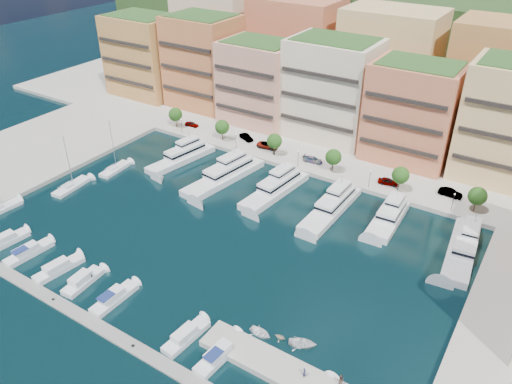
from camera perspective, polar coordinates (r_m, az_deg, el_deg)
ground at (r=98.35m, az=-4.02°, el=-4.80°), size 400.00×400.00×0.00m
north_quay at (r=146.11m, az=10.63°, el=7.32°), size 220.00×64.00×2.00m
hillside at (r=188.86m, az=16.59°, el=12.05°), size 240.00×40.00×58.00m
south_pontoon at (r=84.18m, az=-18.30°, el=-14.01°), size 72.00×2.20×0.35m
finger_pier at (r=73.12m, az=5.40°, el=-20.93°), size 32.00×5.00×2.00m
apartment_0 at (r=167.16m, az=-12.61°, el=15.00°), size 22.00×16.50×24.80m
apartment_1 at (r=154.08m, az=-6.04°, el=14.60°), size 20.00×16.50×26.80m
apartment_2 at (r=141.43m, az=0.37°, el=12.41°), size 20.00×15.50×22.80m
apartment_3 at (r=133.22m, az=8.65°, el=11.56°), size 22.00×16.50×25.80m
apartment_4 at (r=125.00m, az=17.44°, el=8.66°), size 20.00×15.50×23.80m
backblock_0 at (r=176.96m, az=-4.42°, el=17.39°), size 26.00×18.00×30.00m
backblock_1 at (r=161.19m, az=4.52°, el=16.03°), size 26.00×18.00×30.00m
backblock_2 at (r=149.83m, az=14.91°, el=13.96°), size 26.00×18.00×30.00m
backblock_3 at (r=143.94m, az=26.33°, el=11.12°), size 26.00×18.00×30.00m
tree_0 at (r=141.47m, az=-9.19°, el=8.75°), size 3.80×3.80×5.65m
tree_1 at (r=132.01m, az=-3.89°, el=7.42°), size 3.80×3.80×5.65m
tree_2 at (r=123.90m, az=2.12°, el=5.83°), size 3.80×3.80×5.65m
tree_3 at (r=117.42m, az=8.84°, el=3.96°), size 3.80×3.80×5.65m
tree_4 at (r=112.85m, az=16.19°, el=1.85°), size 3.80×3.80×5.65m
tree_5 at (r=110.43m, az=23.99°, el=-0.42°), size 3.80×3.80×5.65m
lamppost_0 at (r=137.76m, az=-8.52°, el=7.77°), size 0.30×0.30×4.20m
lamppost_1 at (r=127.46m, az=-2.30°, el=6.12°), size 0.30×0.30×4.20m
lamppost_2 at (r=119.01m, az=4.85°, el=4.13°), size 0.30×0.30×4.20m
lamppost_3 at (r=112.82m, az=12.90°, el=1.80°), size 0.30×0.30×4.20m
lamppost_4 at (r=109.27m, az=21.64°, el=-0.78°), size 0.30×0.30×4.20m
yacht_1 at (r=125.51m, az=-8.34°, el=4.00°), size 7.32×19.87×7.30m
yacht_2 at (r=116.30m, az=-3.43°, el=2.05°), size 8.32×23.51×7.30m
yacht_3 at (r=110.93m, az=2.40°, el=0.54°), size 6.68×20.77×7.30m
yacht_4 at (r=105.63m, az=8.71°, el=-1.62°), size 5.20×20.90×7.30m
yacht_5 at (r=104.56m, az=14.96°, el=-2.70°), size 5.33×15.45×7.30m
yacht_6 at (r=100.46m, az=22.58°, el=-5.78°), size 6.65×20.56×7.30m
cruiser_0 at (r=106.54m, az=-26.62°, el=-5.02°), size 3.34×8.27×2.55m
cruiser_1 at (r=101.50m, az=-24.57°, el=-6.32°), size 3.19×9.20×2.66m
cruiser_2 at (r=95.48m, az=-21.63°, el=-8.15°), size 3.65×9.26×2.55m
cruiser_3 at (r=91.27m, az=-19.20°, el=-9.64°), size 3.24×7.95×2.55m
cruiser_4 at (r=86.42m, az=-15.92°, el=-11.61°), size 2.60×8.70×2.66m
cruiser_6 at (r=78.19m, az=-8.02°, el=-16.06°), size 3.08×8.38×2.55m
cruiser_7 at (r=75.39m, az=-4.20°, el=-18.05°), size 3.19×9.15×2.66m
sailboat_2 at (r=124.62m, az=-15.80°, el=2.48°), size 3.39×8.73×13.20m
sailboat_0 at (r=117.94m, az=-27.08°, el=-1.72°), size 3.46×8.26×13.20m
sailboat_1 at (r=120.23m, az=-20.33°, el=0.54°), size 3.73×9.74×13.20m
tender_1 at (r=77.68m, az=2.77°, el=-16.20°), size 1.78×1.55×0.91m
tender_0 at (r=78.24m, az=0.51°, el=-15.80°), size 3.78×2.83×0.75m
tender_2 at (r=77.06m, az=5.34°, el=-16.86°), size 5.01×4.39×0.86m
car_0 at (r=142.35m, az=-7.35°, el=7.70°), size 4.11×1.95×1.36m
car_1 at (r=133.03m, az=-1.12°, el=6.28°), size 4.95×3.33×1.54m
car_2 at (r=128.58m, az=1.33°, el=5.36°), size 5.87×3.36×1.54m
car_3 at (r=122.31m, az=6.50°, el=3.70°), size 5.08×2.52×1.42m
car_4 at (r=115.94m, az=14.86°, el=1.19°), size 4.72×2.63×1.52m
car_5 at (r=115.55m, az=21.33°, el=-0.09°), size 5.02×1.93×1.63m
person_0 at (r=71.93m, az=5.56°, el=-19.85°), size 0.44×0.62×1.58m
person_1 at (r=71.52m, az=9.63°, el=-20.43°), size 1.16×1.05×1.96m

